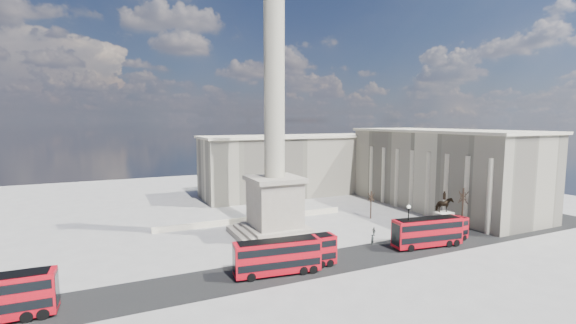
% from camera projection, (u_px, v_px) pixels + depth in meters
% --- Properties ---
extents(ground, '(180.00, 180.00, 0.00)m').
position_uv_depth(ground, '(286.00, 244.00, 64.60)').
color(ground, '#9B9893').
rests_on(ground, ground).
extents(asphalt_road, '(120.00, 9.00, 0.01)m').
position_uv_depth(asphalt_road, '(344.00, 259.00, 57.65)').
color(asphalt_road, black).
rests_on(asphalt_road, ground).
extents(nelsons_column, '(14.00, 14.00, 49.85)m').
position_uv_depth(nelsons_column, '(275.00, 165.00, 67.73)').
color(nelsons_column, '#A59A89').
rests_on(nelsons_column, ground).
extents(balustrade_wall, '(40.00, 0.60, 1.10)m').
position_uv_depth(balustrade_wall, '(254.00, 219.00, 78.98)').
color(balustrade_wall, beige).
rests_on(balustrade_wall, ground).
extents(building_east, '(19.00, 46.00, 18.60)m').
position_uv_depth(building_east, '(441.00, 169.00, 91.36)').
color(building_east, '#BDB69B').
rests_on(building_east, ground).
extents(building_northeast, '(51.00, 17.00, 16.60)m').
position_uv_depth(building_northeast, '(292.00, 165.00, 108.15)').
color(building_northeast, '#BDB69B').
rests_on(building_northeast, ground).
extents(red_bus_a, '(11.99, 4.08, 4.77)m').
position_uv_depth(red_bus_a, '(278.00, 257.00, 51.71)').
color(red_bus_a, red).
rests_on(red_bus_a, ground).
extents(red_bus_b, '(11.16, 3.11, 4.48)m').
position_uv_depth(red_bus_b, '(299.00, 252.00, 53.82)').
color(red_bus_b, red).
rests_on(red_bus_b, ground).
extents(red_bus_c, '(12.19, 4.26, 4.84)m').
position_uv_depth(red_bus_c, '(428.00, 232.00, 63.04)').
color(red_bus_c, red).
rests_on(red_bus_c, ground).
extents(red_bus_d, '(10.01, 3.11, 4.00)m').
position_uv_depth(red_bus_d, '(445.00, 230.00, 65.38)').
color(red_bus_d, red).
rests_on(red_bus_d, ground).
extents(victorian_lamp, '(0.63, 0.63, 7.33)m').
position_uv_depth(victorian_lamp, '(408.00, 223.00, 61.57)').
color(victorian_lamp, black).
rests_on(victorian_lamp, ground).
extents(equestrian_statue, '(3.87, 2.91, 8.10)m').
position_uv_depth(equestrian_statue, '(443.00, 220.00, 69.51)').
color(equestrian_statue, beige).
rests_on(equestrian_statue, ground).
extents(bare_tree_near, '(1.91, 1.91, 8.36)m').
position_uv_depth(bare_tree_near, '(463.00, 195.00, 72.92)').
color(bare_tree_near, '#332319').
rests_on(bare_tree_near, ground).
extents(bare_tree_mid, '(1.63, 1.63, 6.17)m').
position_uv_depth(bare_tree_mid, '(371.00, 196.00, 81.21)').
color(bare_tree_mid, '#332319').
rests_on(bare_tree_mid, ground).
extents(bare_tree_far, '(1.84, 1.84, 7.52)m').
position_uv_depth(bare_tree_far, '(424.00, 187.00, 86.45)').
color(bare_tree_far, '#332319').
rests_on(bare_tree_far, ground).
extents(pedestrian_walking, '(0.70, 0.52, 1.78)m').
position_uv_depth(pedestrian_walking, '(372.00, 240.00, 64.13)').
color(pedestrian_walking, '#242A27').
rests_on(pedestrian_walking, ground).
extents(pedestrian_standing, '(0.91, 0.72, 1.82)m').
position_uv_depth(pedestrian_standing, '(413.00, 231.00, 69.20)').
color(pedestrian_standing, '#242A27').
rests_on(pedestrian_standing, ground).
extents(pedestrian_crossing, '(0.52, 0.95, 1.54)m').
position_uv_depth(pedestrian_crossing, '(374.00, 231.00, 69.41)').
color(pedestrian_crossing, '#242A27').
rests_on(pedestrian_crossing, ground).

